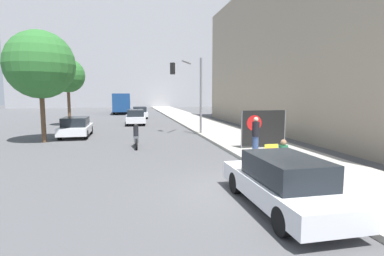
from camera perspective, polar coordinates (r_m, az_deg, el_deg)
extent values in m
plane|color=#4F4F51|center=(9.57, 10.64, -11.93)|extent=(160.00, 160.00, 0.00)
cube|color=#A8A399|center=(24.58, 4.77, -0.33)|extent=(4.23, 90.00, 0.16)
cube|color=#99999E|center=(74.57, -11.13, 17.07)|extent=(52.00, 12.00, 33.58)
cube|color=gray|center=(26.76, 24.49, 13.02)|extent=(10.00, 32.00, 12.60)
cylinder|color=#474C56|center=(11.53, 16.61, -7.01)|extent=(0.03, 0.03, 0.40)
cylinder|color=#474C56|center=(11.71, 18.22, -6.86)|extent=(0.03, 0.03, 0.40)
cylinder|color=#474C56|center=(11.84, 15.75, -6.63)|extent=(0.03, 0.03, 0.40)
cylinder|color=#474C56|center=(12.02, 17.33, -6.49)|extent=(0.03, 0.03, 0.40)
cube|color=navy|center=(11.73, 17.01, -5.74)|extent=(0.40, 0.40, 0.02)
cube|color=navy|center=(11.85, 16.60, -4.61)|extent=(0.40, 0.02, 0.38)
cylinder|color=#424247|center=(11.57, 17.41, -5.41)|extent=(0.18, 0.42, 0.18)
cylinder|color=#424247|center=(11.46, 17.88, -7.14)|extent=(0.16, 0.16, 0.40)
cube|color=black|center=(11.44, 18.00, -7.94)|extent=(0.20, 0.28, 0.10)
cylinder|color=#236642|center=(11.70, 16.99, -4.41)|extent=(0.34, 0.34, 0.52)
sphere|color=#936B4C|center=(11.64, 17.05, -2.62)|extent=(0.22, 0.22, 0.22)
cylinder|color=#236642|center=(11.46, 15.76, -4.19)|extent=(0.45, 0.09, 0.09)
cube|color=yellow|center=(11.36, 14.86, -3.96)|extent=(0.53, 0.02, 0.39)
cube|color=#AD1414|center=(11.35, 14.89, -3.97)|extent=(0.41, 0.01, 0.09)
cylinder|color=#334775|center=(14.38, 11.98, -3.28)|extent=(0.28, 0.28, 0.87)
cylinder|color=black|center=(14.27, 12.06, -0.21)|extent=(0.34, 0.34, 0.68)
sphere|color=beige|center=(14.23, 12.10, 1.61)|extent=(0.23, 0.23, 0.23)
cylinder|color=#756651|center=(17.70, 13.31, -1.52)|extent=(0.28, 0.28, 0.84)
cylinder|color=black|center=(17.61, 13.37, 0.90)|extent=(0.34, 0.34, 0.67)
sphere|color=tan|center=(17.58, 13.41, 2.34)|extent=(0.22, 0.22, 0.22)
cylinder|color=slate|center=(15.80, 9.43, -0.30)|extent=(0.06, 0.06, 1.98)
cylinder|color=slate|center=(16.86, 17.26, -0.08)|extent=(0.06, 0.06, 1.98)
cube|color=black|center=(16.29, 13.47, -0.02)|extent=(2.47, 0.02, 1.88)
cylinder|color=red|center=(16.01, 11.78, 0.93)|extent=(0.83, 0.01, 0.83)
cylinder|color=slate|center=(21.80, 1.70, 6.16)|extent=(0.16, 0.16, 5.41)
cylinder|color=slate|center=(22.18, -1.04, 12.39)|extent=(1.07, 1.96, 0.11)
cube|color=black|center=(22.46, -3.72, 11.23)|extent=(0.40, 0.40, 0.84)
sphere|color=green|center=(22.43, -3.71, 10.52)|extent=(0.18, 0.18, 0.18)
cube|color=silver|center=(8.34, 16.70, -11.01)|extent=(1.71, 4.56, 0.53)
cube|color=black|center=(8.04, 17.46, -7.44)|extent=(1.47, 2.37, 0.63)
cylinder|color=black|center=(9.34, 8.34, -10.29)|extent=(0.22, 0.64, 0.64)
cylinder|color=black|center=(9.93, 16.52, -9.45)|extent=(0.22, 0.64, 0.64)
cylinder|color=black|center=(6.92, 16.85, -16.65)|extent=(0.22, 0.64, 0.64)
cylinder|color=black|center=(7.71, 26.90, -14.63)|extent=(0.22, 0.64, 0.64)
cube|color=silver|center=(22.53, -21.20, -0.24)|extent=(1.87, 4.20, 0.51)
cube|color=black|center=(22.31, -21.32, 1.14)|extent=(1.61, 2.18, 0.61)
cylinder|color=black|center=(23.96, -22.64, -0.41)|extent=(0.22, 0.64, 0.64)
cylinder|color=black|center=(23.71, -18.71, -0.32)|extent=(0.22, 0.64, 0.64)
cylinder|color=black|center=(21.43, -23.90, -1.24)|extent=(0.22, 0.64, 0.64)
cylinder|color=black|center=(21.15, -19.52, -1.15)|extent=(0.22, 0.64, 0.64)
cube|color=silver|center=(30.25, -10.75, 1.75)|extent=(1.81, 4.70, 0.55)
cube|color=black|center=(30.02, -10.77, 2.85)|extent=(1.56, 2.44, 0.64)
cylinder|color=black|center=(31.71, -12.25, 1.52)|extent=(0.22, 0.64, 0.64)
cylinder|color=black|center=(31.75, -9.37, 1.59)|extent=(0.22, 0.64, 0.64)
cylinder|color=black|center=(28.81, -12.26, 1.03)|extent=(0.22, 0.64, 0.64)
cylinder|color=black|center=(28.85, -9.10, 1.11)|extent=(0.22, 0.64, 0.64)
cube|color=silver|center=(37.95, -9.93, 2.70)|extent=(1.80, 4.78, 0.52)
cube|color=black|center=(37.72, -9.94, 3.56)|extent=(1.55, 2.49, 0.63)
cylinder|color=black|center=(39.42, -11.16, 2.50)|extent=(0.22, 0.64, 0.64)
cylinder|color=black|center=(39.47, -8.86, 2.56)|extent=(0.22, 0.64, 0.64)
cylinder|color=black|center=(36.46, -11.08, 2.19)|extent=(0.22, 0.64, 0.64)
cylinder|color=black|center=(36.52, -8.60, 2.24)|extent=(0.22, 0.64, 0.64)
cube|color=navy|center=(48.18, -13.22, 4.87)|extent=(2.46, 10.15, 2.61)
cube|color=black|center=(48.18, -13.23, 5.04)|extent=(2.48, 9.64, 0.85)
cylinder|color=black|center=(51.40, -14.32, 3.56)|extent=(0.30, 1.04, 1.04)
cylinder|color=black|center=(51.36, -11.91, 3.62)|extent=(0.30, 1.04, 1.04)
cylinder|color=black|center=(45.12, -14.63, 3.17)|extent=(0.30, 1.04, 1.04)
cylinder|color=black|center=(45.08, -11.88, 3.23)|extent=(0.30, 1.04, 1.04)
cube|color=#565B60|center=(17.16, -10.61, -2.05)|extent=(0.24, 0.93, 0.32)
cylinder|color=black|center=(17.06, -10.63, -0.73)|extent=(0.28, 0.28, 0.65)
sphere|color=black|center=(17.02, -10.66, 0.41)|extent=(0.24, 0.24, 0.24)
cylinder|color=black|center=(17.95, -10.66, -2.26)|extent=(0.10, 0.60, 0.60)
cylinder|color=black|center=(16.42, -10.52, -3.07)|extent=(0.10, 0.60, 0.60)
cylinder|color=brown|center=(20.65, -26.52, 2.11)|extent=(0.28, 0.28, 3.33)
sphere|color=#2D6B2D|center=(20.68, -26.96, 10.71)|extent=(4.11, 4.11, 4.11)
cylinder|color=brown|center=(30.35, -22.36, 3.76)|extent=(0.28, 0.28, 3.60)
sphere|color=#2D6B2D|center=(30.38, -22.60, 9.21)|extent=(3.11, 3.11, 3.11)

